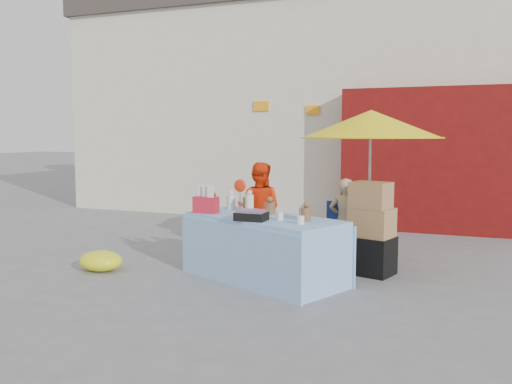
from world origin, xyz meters
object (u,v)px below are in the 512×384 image
at_px(market_table, 263,247).
at_px(box_stack, 371,232).
at_px(vendor_beige, 345,221).
at_px(chair_left, 256,240).
at_px(umbrella, 371,125).
at_px(chair_right, 342,247).
at_px(vendor_orange, 259,210).

height_order(market_table, box_stack, market_table).
height_order(market_table, vendor_beige, market_table).
relative_size(chair_left, umbrella, 0.41).
relative_size(chair_right, umbrella, 0.41).
xyz_separation_m(chair_right, box_stack, (0.43, -0.32, 0.29)).
relative_size(market_table, umbrella, 1.07).
distance_m(market_table, vendor_beige, 1.41).
xyz_separation_m(market_table, box_stack, (1.18, 0.74, 0.14)).
bearing_deg(chair_right, vendor_beige, 82.81).
bearing_deg(umbrella, vendor_orange, -174.47).
relative_size(vendor_orange, umbrella, 0.65).
bearing_deg(market_table, vendor_orange, 137.95).
relative_size(vendor_orange, box_stack, 1.17).
distance_m(vendor_beige, box_stack, 0.63).
height_order(chair_right, vendor_beige, vendor_beige).
bearing_deg(vendor_beige, chair_left, -0.31).
relative_size(chair_right, vendor_orange, 0.62).
relative_size(market_table, vendor_orange, 1.63).
height_order(market_table, chair_left, market_table).
height_order(vendor_orange, box_stack, vendor_orange).
xyz_separation_m(vendor_orange, vendor_beige, (1.25, 0.00, -0.10)).
height_order(chair_left, box_stack, box_stack).
xyz_separation_m(chair_right, umbrella, (0.30, 0.28, 1.64)).
relative_size(market_table, vendor_beige, 1.90).
distance_m(chair_right, box_stack, 0.61).
bearing_deg(chair_right, vendor_orange, 167.42).
bearing_deg(box_stack, umbrella, 102.38).
bearing_deg(box_stack, vendor_orange, 164.94).
height_order(vendor_orange, vendor_beige, vendor_orange).
distance_m(umbrella, box_stack, 1.48).
distance_m(chair_right, umbrella, 1.69).
distance_m(market_table, box_stack, 1.39).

